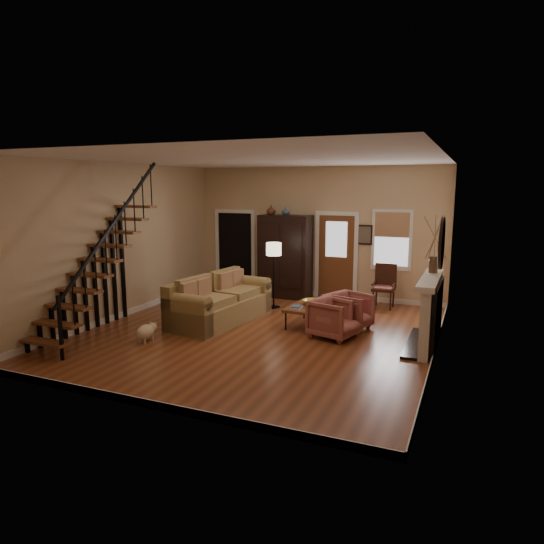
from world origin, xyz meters
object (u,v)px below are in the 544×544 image
at_px(armchair_right, 348,311).
at_px(side_chair, 384,287).
at_px(armoire, 285,256).
at_px(armchair_left, 335,318).
at_px(floor_lamp, 274,276).
at_px(sofa, 221,300).
at_px(coffee_table, 307,316).

distance_m(armchair_right, side_chair, 2.02).
relative_size(armoire, armchair_left, 2.58).
distance_m(armoire, floor_lamp, 1.24).
distance_m(armoire, armchair_left, 3.58).
bearing_deg(side_chair, armoire, 175.52).
bearing_deg(sofa, armoire, 88.53).
height_order(coffee_table, side_chair, side_chair).
relative_size(armoire, sofa, 0.86).
bearing_deg(armchair_right, coffee_table, 121.01).
bearing_deg(floor_lamp, armchair_left, -40.00).
xyz_separation_m(coffee_table, armchair_left, (0.73, -0.52, 0.16)).
xyz_separation_m(sofa, coffee_table, (1.78, 0.40, -0.25)).
bearing_deg(side_chair, armchair_right, -99.82).
bearing_deg(armchair_right, side_chair, 13.46).
relative_size(sofa, floor_lamp, 1.60).
relative_size(sofa, side_chair, 2.41).
height_order(sofa, armchair_right, sofa).
xyz_separation_m(coffee_table, floor_lamp, (-1.20, 1.10, 0.56)).
height_order(armchair_right, floor_lamp, floor_lamp).
distance_m(coffee_table, armchair_left, 0.91).
bearing_deg(side_chair, floor_lamp, -157.15).
xyz_separation_m(sofa, armchair_left, (2.51, -0.12, -0.09)).
distance_m(sofa, armchair_left, 2.51).
height_order(sofa, coffee_table, sofa).
bearing_deg(sofa, side_chair, 47.16).
distance_m(armoire, armchair_right, 3.18).
distance_m(sofa, coffee_table, 1.84).
bearing_deg(sofa, armchair_left, 4.24).
relative_size(armoire, floor_lamp, 1.37).
distance_m(armchair_left, side_chair, 2.65).
height_order(armoire, coffee_table, armoire).
bearing_deg(floor_lamp, sofa, -111.28).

